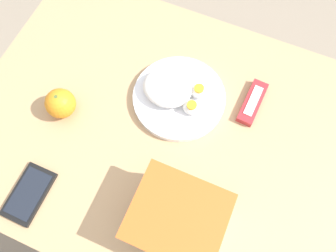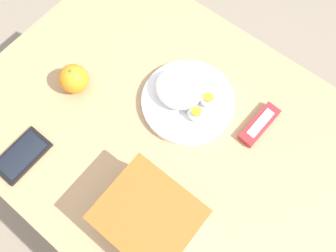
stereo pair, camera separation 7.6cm
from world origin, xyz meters
name	(u,v)px [view 2 (the right image)]	position (x,y,z in m)	size (l,w,h in m)	color
ground_plane	(177,196)	(0.00, 0.00, 0.00)	(10.00, 10.00, 0.00)	gray
table	(183,158)	(0.00, 0.00, 0.61)	(1.08, 0.72, 0.74)	tan
food_container	(149,217)	(-0.05, 0.19, 0.79)	(0.19, 0.16, 0.10)	white
orange_fruit	(74,79)	(0.31, 0.05, 0.78)	(0.07, 0.07, 0.07)	orange
rice_plate	(185,98)	(0.07, -0.09, 0.76)	(0.23, 0.23, 0.06)	white
candy_bar	(260,124)	(-0.11, -0.15, 0.75)	(0.05, 0.12, 0.02)	#B7282D
cell_phone	(22,155)	(0.28, 0.26, 0.75)	(0.07, 0.13, 0.01)	black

